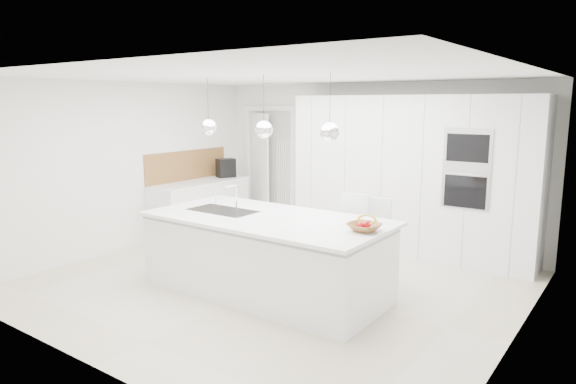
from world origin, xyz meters
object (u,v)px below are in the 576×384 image
Objects in this scene: island_base at (265,257)px; espresso_machine at (226,168)px; bar_stool_right at (372,242)px; fruit_bowl at (364,227)px; bar_stool_left at (349,240)px.

espresso_machine is at bearing 140.03° from island_base.
bar_stool_right reaches higher than island_base.
island_base is 2.69× the size of bar_stool_right.
bar_stool_right is (-0.35, 0.90, -0.42)m from fruit_bowl.
bar_stool_left is (0.65, 0.82, 0.12)m from island_base.
espresso_machine reaches higher than island_base.
bar_stool_right is (0.22, 0.18, -0.03)m from bar_stool_left.
fruit_bowl reaches higher than island_base.
espresso_machine reaches higher than bar_stool_left.
bar_stool_right is at bearing 31.20° from bar_stool_left.
bar_stool_right is (3.40, -1.12, -0.54)m from espresso_machine.
bar_stool_right is at bearing 48.99° from island_base.
espresso_machine is 3.48m from bar_stool_left.
espresso_machine is at bearing 156.82° from bar_stool_right.
espresso_machine is at bearing 149.12° from bar_stool_left.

